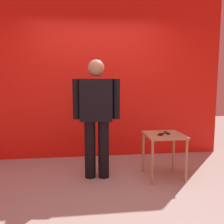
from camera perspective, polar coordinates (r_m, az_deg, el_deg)
The scene contains 6 objects.
ground_plane at distance 3.31m, azimuth -0.96°, elevation -17.99°, with size 12.00×12.00×0.00m, color #9E9991.
back_wall_red at distance 4.60m, azimuth -3.28°, elevation 9.46°, with size 4.56×0.12×3.16m, color red.
standing_person at distance 3.56m, azimuth -3.55°, elevation -0.22°, with size 0.67×0.28×1.69m.
side_table at distance 3.72m, azimuth 11.70°, elevation -6.41°, with size 0.54×0.54×0.64m.
cell_phone at distance 3.64m, azimuth 11.00°, elevation -4.98°, with size 0.07×0.14×0.01m, color black.
tv_remote at distance 3.73m, azimuth 12.31°, elevation -4.66°, with size 0.04×0.17×0.02m, color black.
Camera 1 is at (-0.33, -2.97, 1.42)m, focal length 40.33 mm.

